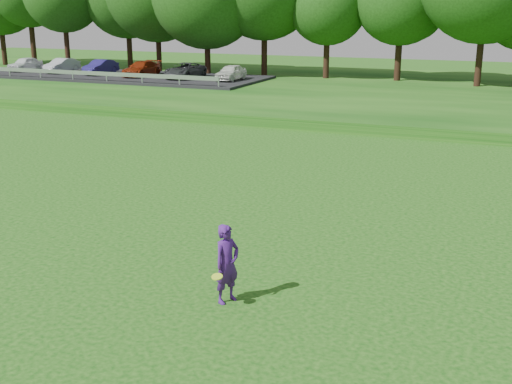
% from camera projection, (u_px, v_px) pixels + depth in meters
% --- Properties ---
extents(ground, '(140.00, 140.00, 0.00)m').
position_uv_depth(ground, '(182.00, 280.00, 15.01)').
color(ground, '#0C400C').
rests_on(ground, ground).
extents(berm, '(130.00, 30.00, 0.60)m').
position_uv_depth(berm, '(417.00, 94.00, 45.07)').
color(berm, '#0C400C').
rests_on(berm, ground).
extents(walking_path, '(130.00, 1.60, 0.04)m').
position_uv_depth(walking_path, '(373.00, 132.00, 32.74)').
color(walking_path, gray).
rests_on(walking_path, ground).
extents(parking_lot, '(24.00, 9.00, 1.38)m').
position_uv_depth(parking_lot, '(124.00, 72.00, 52.57)').
color(parking_lot, black).
rests_on(parking_lot, berm).
extents(woman, '(0.63, 0.93, 1.75)m').
position_uv_depth(woman, '(227.00, 264.00, 13.69)').
color(woman, '#461973').
rests_on(woman, ground).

